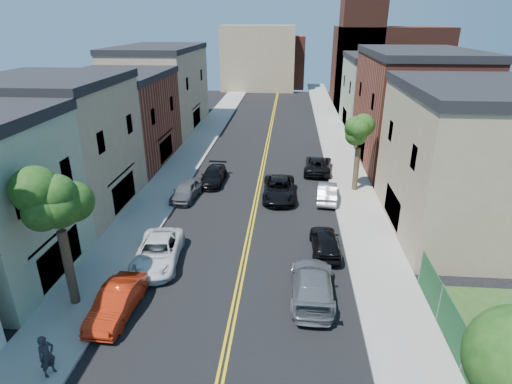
% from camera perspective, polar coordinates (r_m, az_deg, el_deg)
% --- Properties ---
extents(sidewalk_left, '(3.20, 100.00, 0.15)m').
position_cam_1_polar(sidewalk_left, '(45.21, -8.75, 5.74)').
color(sidewalk_left, gray).
rests_on(sidewalk_left, ground).
extents(sidewalk_right, '(3.20, 100.00, 0.15)m').
position_cam_1_polar(sidewalk_right, '(44.37, 11.63, 5.21)').
color(sidewalk_right, gray).
rests_on(sidewalk_right, ground).
extents(curb_left, '(0.30, 100.00, 0.15)m').
position_cam_1_polar(curb_left, '(44.84, -6.56, 5.72)').
color(curb_left, gray).
rests_on(curb_left, ground).
extents(curb_right, '(0.30, 100.00, 0.15)m').
position_cam_1_polar(curb_right, '(44.18, 9.37, 5.30)').
color(curb_right, gray).
rests_on(curb_right, ground).
extents(bldg_left_tan_near, '(9.00, 10.00, 9.00)m').
position_cam_1_polar(bldg_left_tan_near, '(32.78, -25.67, 5.27)').
color(bldg_left_tan_near, '#998466').
rests_on(bldg_left_tan_near, ground).
extents(bldg_left_brick, '(9.00, 12.00, 8.00)m').
position_cam_1_polar(bldg_left_brick, '(42.42, -18.44, 9.21)').
color(bldg_left_brick, brown).
rests_on(bldg_left_brick, ground).
extents(bldg_left_tan_far, '(9.00, 16.00, 9.50)m').
position_cam_1_polar(bldg_left_tan_far, '(55.20, -13.04, 13.49)').
color(bldg_left_tan_far, '#998466').
rests_on(bldg_left_tan_far, ground).
extents(bldg_right_tan, '(9.00, 12.00, 9.00)m').
position_cam_1_polar(bldg_right_tan, '(29.79, 27.40, 3.35)').
color(bldg_right_tan, '#998466').
rests_on(bldg_right_tan, ground).
extents(bldg_right_brick, '(9.00, 14.00, 10.00)m').
position_cam_1_polar(bldg_right_brick, '(42.48, 20.78, 10.31)').
color(bldg_right_brick, brown).
rests_on(bldg_right_brick, ground).
extents(bldg_right_palegrn, '(9.00, 12.00, 8.50)m').
position_cam_1_polar(bldg_right_palegrn, '(55.99, 16.99, 12.70)').
color(bldg_right_palegrn, gray).
rests_on(bldg_right_palegrn, ground).
extents(church, '(16.20, 14.20, 22.60)m').
position_cam_1_polar(church, '(70.75, 16.77, 17.11)').
color(church, '#4C2319').
rests_on(church, ground).
extents(backdrop_left, '(14.00, 8.00, 12.00)m').
position_cam_1_polar(backdrop_left, '(84.59, 0.33, 17.95)').
color(backdrop_left, '#998466').
rests_on(backdrop_left, ground).
extents(backdrop_center, '(10.00, 8.00, 10.00)m').
position_cam_1_polar(backdrop_center, '(88.45, 3.24, 17.47)').
color(backdrop_center, brown).
rests_on(backdrop_center, ground).
extents(fence_right, '(0.04, 15.00, 1.90)m').
position_cam_1_polar(fence_right, '(18.12, 28.58, -22.20)').
color(fence_right, '#143F1E').
rests_on(fence_right, sidewalk_right).
extents(tree_left_mid, '(5.20, 5.20, 9.29)m').
position_cam_1_polar(tree_left_mid, '(20.15, -26.32, 1.41)').
color(tree_left_mid, '#38261C').
rests_on(tree_left_mid, sidewalk_left).
extents(tree_right_far, '(4.40, 4.40, 8.03)m').
position_cam_1_polar(tree_right_far, '(33.35, 14.28, 9.34)').
color(tree_right_far, '#38261C').
rests_on(tree_right_far, sidewalk_right).
extents(red_sedan, '(1.69, 4.38, 1.42)m').
position_cam_1_polar(red_sedan, '(21.33, -18.63, -14.17)').
color(red_sedan, red).
rests_on(red_sedan, ground).
extents(white_pickup, '(2.90, 5.45, 1.46)m').
position_cam_1_polar(white_pickup, '(24.66, -13.38, -8.06)').
color(white_pickup, silver).
rests_on(white_pickup, ground).
extents(grey_car_left, '(2.05, 4.25, 1.40)m').
position_cam_1_polar(grey_car_left, '(32.83, -9.61, 0.22)').
color(grey_car_left, '#505256').
rests_on(grey_car_left, ground).
extents(black_car_left, '(2.00, 4.63, 1.33)m').
position_cam_1_polar(black_car_left, '(35.71, -5.92, 2.24)').
color(black_car_left, black).
rests_on(black_car_left, ground).
extents(grey_car_right, '(2.22, 5.30, 1.53)m').
position_cam_1_polar(grey_car_right, '(21.52, 7.75, -12.48)').
color(grey_car_right, slate).
rests_on(grey_car_right, ground).
extents(black_car_right, '(1.80, 4.21, 1.42)m').
position_cam_1_polar(black_car_right, '(25.43, 9.54, -6.77)').
color(black_car_right, black).
rests_on(black_car_right, ground).
extents(silver_car_right, '(1.83, 4.27, 1.37)m').
position_cam_1_polar(silver_car_right, '(32.55, 9.78, -0.02)').
color(silver_car_right, '#ACAFB4').
rests_on(silver_car_right, ground).
extents(dark_car_right_far, '(2.82, 5.28, 1.41)m').
position_cam_1_polar(dark_car_right_far, '(38.56, 8.54, 3.74)').
color(dark_car_right_far, black).
rests_on(dark_car_right_far, ground).
extents(black_suv_lane, '(2.59, 5.42, 1.49)m').
position_cam_1_polar(black_suv_lane, '(32.58, 3.18, 0.42)').
color(black_suv_lane, black).
rests_on(black_suv_lane, ground).
extents(pedestrian_left, '(0.67, 0.78, 1.81)m').
position_cam_1_polar(pedestrian_left, '(19.05, -26.88, -19.48)').
color(pedestrian_left, '#222329').
rests_on(pedestrian_left, sidewalk_left).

